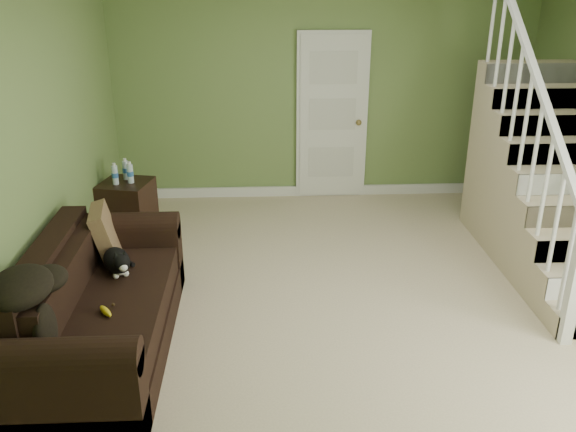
{
  "coord_description": "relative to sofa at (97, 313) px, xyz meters",
  "views": [
    {
      "loc": [
        -0.79,
        -4.51,
        2.72
      ],
      "look_at": [
        -0.55,
        0.29,
        0.73
      ],
      "focal_mm": 38.0,
      "sensor_mm": 36.0,
      "label": 1
    }
  ],
  "objects": [
    {
      "name": "floor",
      "position": [
        2.02,
        0.55,
        -0.33
      ],
      "size": [
        5.0,
        5.5,
        0.01
      ],
      "primitive_type": "cube",
      "color": "tan",
      "rests_on": "ground"
    },
    {
      "name": "wall_back",
      "position": [
        2.02,
        3.3,
        0.97
      ],
      "size": [
        5.0,
        0.04,
        2.6
      ],
      "primitive_type": "cube",
      "color": "olive",
      "rests_on": "floor"
    },
    {
      "name": "wall_front",
      "position": [
        2.02,
        -2.2,
        0.97
      ],
      "size": [
        5.0,
        0.04,
        2.6
      ],
      "primitive_type": "cube",
      "color": "olive",
      "rests_on": "floor"
    },
    {
      "name": "wall_left",
      "position": [
        -0.48,
        0.55,
        0.97
      ],
      "size": [
        0.04,
        5.5,
        2.6
      ],
      "primitive_type": "cube",
      "color": "olive",
      "rests_on": "floor"
    },
    {
      "name": "baseboard_back",
      "position": [
        2.02,
        3.27,
        -0.27
      ],
      "size": [
        5.0,
        0.04,
        0.12
      ],
      "primitive_type": "cube",
      "color": "white",
      "rests_on": "floor"
    },
    {
      "name": "baseboard_left",
      "position": [
        -0.45,
        0.55,
        -0.27
      ],
      "size": [
        0.04,
        5.5,
        0.12
      ],
      "primitive_type": "cube",
      "color": "white",
      "rests_on": "floor"
    },
    {
      "name": "door",
      "position": [
        2.12,
        3.26,
        0.68
      ],
      "size": [
        0.86,
        0.12,
        2.02
      ],
      "color": "white",
      "rests_on": "floor"
    },
    {
      "name": "staircase",
      "position": [
        4.01,
        1.52,
        0.31
      ],
      "size": [
        1.0,
        2.51,
        2.82
      ],
      "color": "tan",
      "rests_on": "floor"
    },
    {
      "name": "sofa",
      "position": [
        0.0,
        0.0,
        0.0
      ],
      "size": [
        0.94,
        2.17,
        0.86
      ],
      "color": "black",
      "rests_on": "floor"
    },
    {
      "name": "side_table",
      "position": [
        -0.19,
        2.17,
        -0.02
      ],
      "size": [
        0.6,
        0.6,
        0.83
      ],
      "rotation": [
        0.0,
        0.0,
        -0.23
      ],
      "color": "black",
      "rests_on": "floor"
    },
    {
      "name": "cat",
      "position": [
        0.09,
        0.37,
        0.24
      ],
      "size": [
        0.35,
        0.51,
        0.25
      ],
      "rotation": [
        0.0,
        0.0,
        0.43
      ],
      "color": "black",
      "rests_on": "sofa"
    },
    {
      "name": "banana",
      "position": [
        0.14,
        -0.25,
        0.16
      ],
      "size": [
        0.14,
        0.16,
        0.05
      ],
      "primitive_type": "ellipsoid",
      "rotation": [
        0.0,
        0.0,
        0.63
      ],
      "color": "yellow",
      "rests_on": "sofa"
    },
    {
      "name": "throw_pillow",
      "position": [
        -0.05,
        0.7,
        0.32
      ],
      "size": [
        0.3,
        0.49,
        0.47
      ],
      "primitive_type": "cube",
      "rotation": [
        0.0,
        -0.24,
        0.17
      ],
      "color": "#4F351F",
      "rests_on": "sofa"
    },
    {
      "name": "throw_blanket",
      "position": [
        -0.26,
        -0.6,
        0.56
      ],
      "size": [
        0.47,
        0.57,
        0.21
      ],
      "primitive_type": "ellipsoid",
      "rotation": [
        0.0,
        0.0,
        -0.18
      ],
      "color": "black",
      "rests_on": "sofa"
    }
  ]
}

